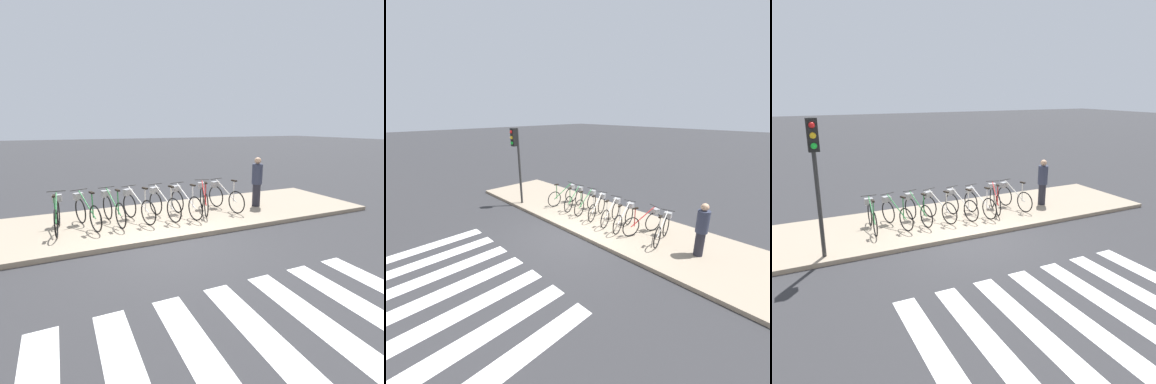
{
  "view_description": "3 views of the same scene",
  "coord_description": "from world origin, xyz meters",
  "views": [
    {
      "loc": [
        -2.28,
        -6.37,
        2.74
      ],
      "look_at": [
        1.25,
        1.49,
        0.82
      ],
      "focal_mm": 28.0,
      "sensor_mm": 36.0,
      "label": 1
    },
    {
      "loc": [
        5.92,
        -5.63,
        4.18
      ],
      "look_at": [
        -1.19,
        1.33,
        1.04
      ],
      "focal_mm": 24.0,
      "sensor_mm": 36.0,
      "label": 2
    },
    {
      "loc": [
        -4.53,
        -8.8,
        4.08
      ],
      "look_at": [
        -0.01,
        0.48,
        1.27
      ],
      "focal_mm": 35.0,
      "sensor_mm": 36.0,
      "label": 3
    }
  ],
  "objects": [
    {
      "name": "parked_bicycle_3",
      "position": [
        -0.38,
        1.64,
        0.56
      ],
      "size": [
        0.65,
        1.58,
        1.01
      ],
      "color": "black",
      "rests_on": "sidewalk"
    },
    {
      "name": "parked_bicycle_4",
      "position": [
        0.37,
        1.59,
        0.56
      ],
      "size": [
        0.56,
        1.61,
        1.01
      ],
      "color": "black",
      "rests_on": "sidewalk"
    },
    {
      "name": "parked_bicycle_6",
      "position": [
        1.73,
        1.68,
        0.56
      ],
      "size": [
        0.65,
        1.58,
        1.01
      ],
      "color": "black",
      "rests_on": "sidewalk"
    },
    {
      "name": "parked_bicycle_5",
      "position": [
        1.02,
        1.52,
        0.56
      ],
      "size": [
        0.49,
        1.63,
        1.01
      ],
      "color": "black",
      "rests_on": "sidewalk"
    },
    {
      "name": "traffic_light",
      "position": [
        -3.9,
        0.24,
        2.55
      ],
      "size": [
        0.24,
        0.4,
        3.38
      ],
      "color": "#2D2D2D",
      "rests_on": "sidewalk"
    },
    {
      "name": "parked_bicycle_0",
      "position": [
        -2.42,
        1.68,
        0.56
      ],
      "size": [
        0.46,
        1.65,
        1.01
      ],
      "color": "black",
      "rests_on": "sidewalk"
    },
    {
      "name": "parked_bicycle_1",
      "position": [
        -1.72,
        1.67,
        0.56
      ],
      "size": [
        0.64,
        1.59,
        1.01
      ],
      "color": "black",
      "rests_on": "sidewalk"
    },
    {
      "name": "parked_bicycle_2",
      "position": [
        -1.04,
        1.7,
        0.56
      ],
      "size": [
        0.5,
        1.63,
        1.01
      ],
      "color": "black",
      "rests_on": "sidewalk"
    },
    {
      "name": "pedestrian",
      "position": [
        3.63,
        1.57,
        0.97
      ],
      "size": [
        0.34,
        0.34,
        1.62
      ],
      "color": "#23232D",
      "rests_on": "sidewalk"
    },
    {
      "name": "parked_bicycle_7",
      "position": [
        2.44,
        1.65,
        0.56
      ],
      "size": [
        0.51,
        1.63,
        1.01
      ],
      "color": "black",
      "rests_on": "sidewalk"
    },
    {
      "name": "ground_plane",
      "position": [
        0.0,
        0.0,
        0.0
      ],
      "size": [
        120.0,
        120.0,
        0.0
      ],
      "primitive_type": "plane",
      "color": "#2D2D30"
    },
    {
      "name": "sidewalk",
      "position": [
        0.0,
        1.68,
        0.06
      ],
      "size": [
        13.82,
        3.36,
        0.12
      ],
      "color": "gray",
      "rests_on": "ground_plane"
    }
  ]
}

